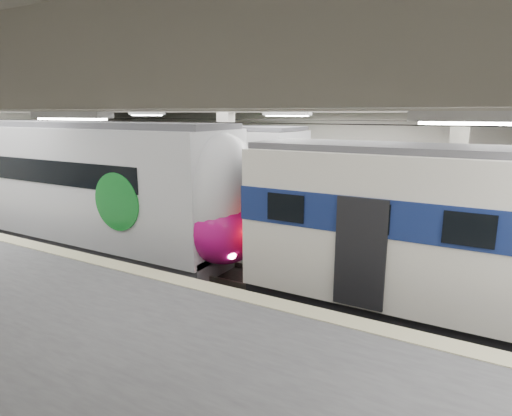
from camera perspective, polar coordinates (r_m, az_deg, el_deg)
The scene contains 3 objects.
station_hall at distance 10.86m, azimuth -4.52°, elevation 3.34°, with size 36.00×24.00×5.75m.
modern_emu at distance 16.64m, azimuth -19.92°, elevation 2.54°, with size 14.61×3.02×4.67m.
far_train at distance 21.53m, azimuth -11.42°, elevation 5.15°, with size 13.96×3.44×4.43m.
Camera 1 is at (6.02, -10.61, 4.98)m, focal length 30.00 mm.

